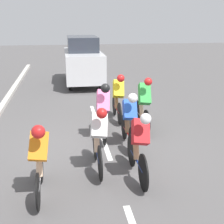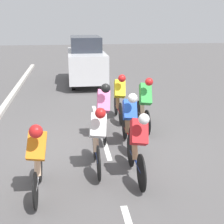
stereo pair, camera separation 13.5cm
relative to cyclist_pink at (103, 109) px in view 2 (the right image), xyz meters
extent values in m
plane|color=#565454|center=(0.00, 0.39, -0.83)|extent=(60.00, 60.00, 0.00)
cube|color=white|center=(0.00, 0.70, -0.83)|extent=(0.12, 1.40, 0.01)
cube|color=white|center=(0.00, -2.50, -0.83)|extent=(0.12, 1.40, 0.01)
cylinder|color=black|center=(0.03, -0.61, -0.49)|extent=(0.03, 0.68, 0.68)
cylinder|color=black|center=(0.03, 0.43, -0.49)|extent=(0.03, 0.68, 0.68)
cylinder|color=red|center=(0.03, -0.09, -0.49)|extent=(0.04, 1.04, 0.04)
cylinder|color=red|center=(0.03, -0.27, -0.28)|extent=(0.04, 0.04, 0.42)
cylinder|color=green|center=(0.03, -0.14, -0.39)|extent=(0.07, 0.07, 0.16)
cylinder|color=tan|center=(0.03, -0.17, -0.31)|extent=(0.12, 0.23, 0.36)
cube|color=pink|center=(-0.01, 0.01, 0.22)|extent=(0.39, 0.49, 0.62)
sphere|color=black|center=(-0.04, 0.23, 0.61)|extent=(0.24, 0.24, 0.24)
cylinder|color=black|center=(-0.65, -2.03, -0.49)|extent=(0.03, 0.68, 0.68)
cylinder|color=black|center=(-0.65, -1.06, -0.49)|extent=(0.03, 0.68, 0.68)
cylinder|color=red|center=(-0.65, -1.55, -0.49)|extent=(0.04, 0.97, 0.04)
cylinder|color=red|center=(-0.65, -1.72, -0.28)|extent=(0.04, 0.04, 0.42)
cylinder|color=white|center=(-0.65, -1.60, -0.39)|extent=(0.07, 0.07, 0.16)
cylinder|color=#9E704C|center=(-0.65, -1.62, -0.31)|extent=(0.12, 0.23, 0.36)
cube|color=yellow|center=(-0.68, -1.45, 0.20)|extent=(0.38, 0.47, 0.59)
sphere|color=red|center=(-0.71, -1.23, 0.57)|extent=(0.23, 0.23, 0.23)
cylinder|color=black|center=(-1.23, -1.08, -0.47)|extent=(0.03, 0.72, 0.72)
cylinder|color=black|center=(-1.23, -0.08, -0.47)|extent=(0.03, 0.72, 0.72)
cylinder|color=#B7B7BC|center=(-1.23, -0.58, -0.47)|extent=(0.04, 1.00, 0.04)
cylinder|color=#B7B7BC|center=(-1.23, -0.75, -0.26)|extent=(0.04, 0.04, 0.42)
cylinder|color=#1999D8|center=(-1.23, -0.63, -0.37)|extent=(0.07, 0.07, 0.16)
cylinder|color=beige|center=(-1.23, -0.65, -0.29)|extent=(0.12, 0.23, 0.36)
cube|color=green|center=(-1.26, -0.48, 0.25)|extent=(0.38, 0.51, 0.63)
sphere|color=red|center=(-1.29, -0.26, 0.64)|extent=(0.22, 0.22, 0.22)
cylinder|color=black|center=(0.34, 1.24, -0.47)|extent=(0.03, 0.72, 0.72)
cylinder|color=black|center=(0.34, 2.21, -0.47)|extent=(0.03, 0.72, 0.72)
cylinder|color=navy|center=(0.34, 1.73, -0.47)|extent=(0.04, 0.98, 0.04)
cylinder|color=navy|center=(0.34, 1.55, -0.26)|extent=(0.04, 0.04, 0.42)
cylinder|color=green|center=(0.34, 1.68, -0.37)|extent=(0.07, 0.07, 0.16)
cylinder|color=beige|center=(0.34, 1.65, -0.29)|extent=(0.12, 0.23, 0.36)
cube|color=white|center=(0.31, 1.83, 0.19)|extent=(0.39, 0.44, 0.55)
sphere|color=red|center=(0.28, 2.05, 0.53)|extent=(0.22, 0.22, 0.22)
cylinder|color=black|center=(-0.41, 1.68, -0.47)|extent=(0.03, 0.72, 0.72)
cylinder|color=black|center=(-0.41, 2.72, -0.47)|extent=(0.03, 0.72, 0.72)
cylinder|color=navy|center=(-0.41, 2.20, -0.47)|extent=(0.04, 1.04, 0.04)
cylinder|color=navy|center=(-0.41, 2.02, -0.26)|extent=(0.04, 0.04, 0.42)
cylinder|color=yellow|center=(-0.41, 2.15, -0.37)|extent=(0.07, 0.07, 0.16)
cylinder|color=tan|center=(-0.41, 2.13, -0.29)|extent=(0.12, 0.23, 0.36)
cube|color=red|center=(-0.45, 2.30, 0.19)|extent=(0.39, 0.44, 0.55)
sphere|color=white|center=(-0.48, 2.52, 0.53)|extent=(0.21, 0.21, 0.21)
cylinder|color=black|center=(-0.56, 0.12, -0.49)|extent=(0.03, 0.67, 0.67)
cylinder|color=black|center=(-0.56, 1.09, -0.49)|extent=(0.03, 0.67, 0.67)
cylinder|color=red|center=(-0.56, 0.61, -0.49)|extent=(0.04, 0.97, 0.04)
cylinder|color=red|center=(-0.56, 0.44, -0.28)|extent=(0.04, 0.04, 0.42)
cylinder|color=yellow|center=(-0.56, 0.56, -0.39)|extent=(0.07, 0.07, 0.16)
cylinder|color=#9E704C|center=(-0.56, 0.53, -0.31)|extent=(0.12, 0.23, 0.36)
cube|color=blue|center=(-0.58, 0.71, 0.17)|extent=(0.36, 0.44, 0.53)
sphere|color=white|center=(-0.59, 0.93, 0.51)|extent=(0.23, 0.23, 0.23)
cylinder|color=black|center=(1.50, 2.07, -0.51)|extent=(0.03, 0.65, 0.65)
cylinder|color=black|center=(1.50, 3.03, -0.51)|extent=(0.03, 0.65, 0.65)
cylinder|color=#B7B7BC|center=(1.50, 2.55, -0.51)|extent=(0.04, 0.96, 0.04)
cylinder|color=#B7B7BC|center=(1.50, 2.38, -0.30)|extent=(0.04, 0.04, 0.42)
cylinder|color=white|center=(1.50, 2.50, -0.41)|extent=(0.07, 0.07, 0.16)
cylinder|color=beige|center=(1.50, 2.48, -0.33)|extent=(0.12, 0.23, 0.36)
cube|color=orange|center=(1.47, 2.65, 0.16)|extent=(0.38, 0.45, 0.56)
sphere|color=red|center=(1.44, 2.87, 0.52)|extent=(0.23, 0.23, 0.23)
cylinder|color=black|center=(-0.67, -5.95, -0.51)|extent=(0.14, 0.64, 0.64)
cylinder|color=black|center=(0.69, -5.95, -0.51)|extent=(0.14, 0.64, 0.64)
cylinder|color=black|center=(-0.67, -8.61, -0.51)|extent=(0.14, 0.64, 0.64)
cylinder|color=black|center=(0.69, -8.61, -0.51)|extent=(0.14, 0.64, 0.64)
cube|color=silver|center=(0.01, -7.28, 0.12)|extent=(1.70, 4.29, 1.25)
cube|color=#2D333D|center=(0.01, -7.50, 1.08)|extent=(1.39, 2.36, 0.69)
camera|label=1|loc=(0.99, 7.82, 2.34)|focal=50.00mm
camera|label=2|loc=(0.86, 7.84, 2.34)|focal=50.00mm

